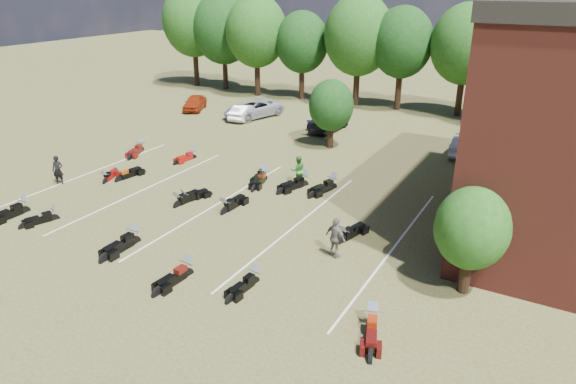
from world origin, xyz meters
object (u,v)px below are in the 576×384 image
Objects in this scene: person_grey at (336,238)px; motorcycle_14 at (141,152)px; person_black at (58,170)px; motorcycle_3 at (135,243)px; person_green at (298,170)px; motorcycle_7 at (106,183)px; car_4 at (329,119)px; motorcycle_0 at (25,212)px; car_0 at (195,103)px.

motorcycle_14 is at bearing -2.29° from person_grey.
person_black is 0.71× the size of motorcycle_3.
person_grey is 9.35m from motorcycle_3.
motorcycle_7 is at bearing -10.84° from person_green.
car_4 is 2.34× the size of person_green.
motorcycle_7 is (-6.40, -17.97, -0.72)m from car_4.
motorcycle_0 is 1.18× the size of motorcycle_7.
motorcycle_14 is (-2.46, 5.55, 0.00)m from motorcycle_7.
person_grey is at bearing 20.70° from motorcycle_3.
motorcycle_7 is (-7.17, 4.85, 0.00)m from motorcycle_3.
motorcycle_3 is 1.03× the size of motorcycle_14.
motorcycle_3 is (7.56, 0.31, 0.00)m from motorcycle_0.
motorcycle_14 is at bearing 62.55° from person_black.
car_4 is 21.27m from person_black.
car_0 is 23.56m from motorcycle_0.
person_grey reaches higher than motorcycle_3.
person_green is 8.80m from person_grey.
motorcycle_3 is at bearing 126.06° from motorcycle_7.
person_black is at bearing 159.37° from motorcycle_3.
car_4 is 19.09m from motorcycle_7.
person_black is 0.88× the size of motorcycle_7.
person_grey is (9.42, -19.40, 0.22)m from car_4.
motorcycle_3 reaches higher than motorcycle_14.
person_black is 10.02m from motorcycle_3.
person_green is at bearing -60.37° from car_4.
motorcycle_7 is at bearing -92.12° from car_0.
car_4 is 24.11m from motorcycle_0.
car_4 is at bearing -129.49° from motorcycle_7.
person_black is at bearing 116.69° from motorcycle_0.
car_4 is 22.84m from motorcycle_3.
person_grey is 0.76× the size of motorcycle_3.
person_grey is 0.80× the size of motorcycle_0.
motorcycle_14 is (-2.07, 10.70, 0.00)m from motorcycle_0.
car_0 is at bearing 92.76° from motorcycle_14.
car_0 is 13.55m from car_4.
car_4 is 1.80× the size of motorcycle_0.
car_0 is at bearing 75.19° from person_black.
car_0 is at bearing -20.78° from person_grey.
person_black is 0.97× the size of person_green.
person_grey is at bearing 13.22° from motorcycle_0.
person_grey reaches higher than person_black.
motorcycle_3 is at bearing -75.61° from car_4.
motorcycle_7 is 6.07m from motorcycle_14.
car_0 reaches higher than motorcycle_3.
person_green is at bearing 44.98° from motorcycle_0.
car_4 is 13.14m from person_green.
motorcycle_7 is (-10.28, -5.41, -0.90)m from person_green.
motorcycle_3 is at bearing 40.18° from person_grey.
person_grey is 15.91m from motorcycle_7.
car_0 is 1.67× the size of motorcycle_14.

